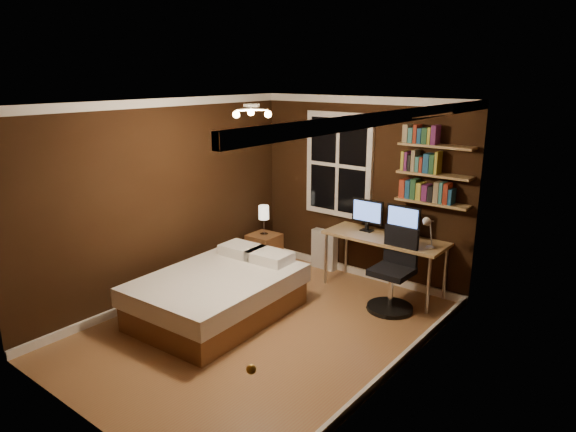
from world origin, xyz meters
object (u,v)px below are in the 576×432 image
Objects in this scene: bed at (219,294)px; nightstand at (264,251)px; monitor_left at (367,215)px; office_chair at (393,279)px; desk_lamp at (428,232)px; desk at (385,241)px; radiator at (324,249)px; bedside_lamp at (264,220)px; monitor_right at (403,222)px.

bed is 3.85× the size of nightstand.
office_chair is (0.66, -0.48, -0.58)m from monitor_left.
nightstand is at bearing -175.77° from desk_lamp.
desk is at bearing 54.69° from bed.
radiator is 1.88m from desk_lamp.
monitor_left is (0.86, 1.92, 0.69)m from bed.
desk_lamp is (1.81, 1.70, 0.70)m from bed.
desk_lamp reaches higher than bedside_lamp.
office_chair is at bearing -3.76° from nightstand.
radiator is (0.71, 0.53, -0.44)m from bedside_lamp.
office_chair is at bearing -2.14° from bedside_lamp.
office_chair is at bearing 40.72° from bed.
monitor_left reaches higher than bed.
office_chair is (1.52, 1.44, 0.11)m from bed.
desk is at bearing -14.11° from monitor_left.
bedside_lamp is at bearing -143.33° from radiator.
monitor_right is (1.28, -0.13, 0.68)m from radiator.
desk is at bearing 131.41° from office_chair.
bedside_lamp is 2.16m from office_chair.
nightstand is at bearing 178.46° from office_chair.
office_chair is (2.14, -0.08, 0.13)m from nightstand.
bedside_lamp is at bearing 109.20° from bed.
bedside_lamp reaches higher than radiator.
nightstand is at bearing -143.33° from radiator.
bedside_lamp reaches higher than bed.
radiator is 1.29× the size of monitor_right.
bed is 1.70m from bedside_lamp.
bed is 1.95× the size of office_chair.
bed is at bearing -135.95° from office_chair.
nightstand is 0.89m from radiator.
monitor_left is 0.52m from monitor_right.
desk_lamp is at bearing 40.45° from bed.
bed is 4.47× the size of desk_lamp.
desk_lamp reaches higher than radiator.
bed is 4.36× the size of monitor_left.
monitor_left is at bearing 180.00° from monitor_right.
bedside_lamp is at bearing -169.86° from desk.
bed is 1.24× the size of desk.
bedside_lamp reaches higher than nightstand.
monitor_left reaches higher than radiator.
monitor_left is (1.47, 0.40, 0.24)m from bedside_lamp.
desk_lamp is at bearing 4.23° from bedside_lamp.
desk is at bearing 8.52° from nightstand.
monitor_left is (-0.32, 0.08, 0.28)m from desk.
desk is 3.61× the size of desk_lamp.
monitor_left is (0.76, -0.13, 0.68)m from radiator.
desk is (1.79, 0.32, -0.04)m from bedside_lamp.
monitor_right reaches higher than bed.
bedside_lamp is 2.45m from desk_lamp.
bed is 2.46m from monitor_right.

